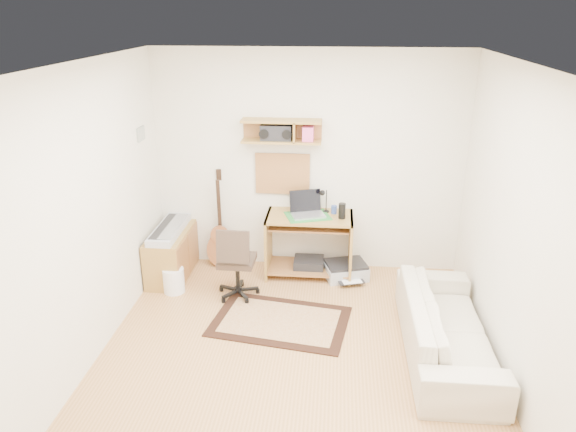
# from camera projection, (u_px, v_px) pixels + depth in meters

# --- Properties ---
(floor) EXTENTS (3.60, 4.00, 0.01)m
(floor) POSITION_uv_depth(u_px,v_px,m) (294.00, 361.00, 4.91)
(floor) COLOR tan
(floor) RESTS_ON ground
(ceiling) EXTENTS (3.60, 4.00, 0.01)m
(ceiling) POSITION_uv_depth(u_px,v_px,m) (295.00, 65.00, 3.97)
(ceiling) COLOR white
(ceiling) RESTS_ON ground
(back_wall) EXTENTS (3.60, 0.01, 2.60)m
(back_wall) POSITION_uv_depth(u_px,v_px,m) (308.00, 163.00, 6.30)
(back_wall) COLOR silver
(back_wall) RESTS_ON ground
(left_wall) EXTENTS (0.01, 4.00, 2.60)m
(left_wall) POSITION_uv_depth(u_px,v_px,m) (83.00, 221.00, 4.60)
(left_wall) COLOR silver
(left_wall) RESTS_ON ground
(right_wall) EXTENTS (0.01, 4.00, 2.60)m
(right_wall) POSITION_uv_depth(u_px,v_px,m) (521.00, 237.00, 4.29)
(right_wall) COLOR silver
(right_wall) RESTS_ON ground
(wall_shelf) EXTENTS (0.90, 0.25, 0.26)m
(wall_shelf) POSITION_uv_depth(u_px,v_px,m) (281.00, 131.00, 6.06)
(wall_shelf) COLOR #A57C3A
(wall_shelf) RESTS_ON back_wall
(cork_board) EXTENTS (0.64, 0.03, 0.49)m
(cork_board) POSITION_uv_depth(u_px,v_px,m) (283.00, 174.00, 6.35)
(cork_board) COLOR tan
(cork_board) RESTS_ON back_wall
(wall_photo) EXTENTS (0.02, 0.20, 0.15)m
(wall_photo) POSITION_uv_depth(u_px,v_px,m) (141.00, 134.00, 5.84)
(wall_photo) COLOR #4C8CBF
(wall_photo) RESTS_ON left_wall
(desk) EXTENTS (1.00, 0.55, 0.75)m
(desk) POSITION_uv_depth(u_px,v_px,m) (309.00, 245.00, 6.37)
(desk) COLOR #A57C3A
(desk) RESTS_ON floor
(laptop) EXTENTS (0.47, 0.47, 0.28)m
(laptop) POSITION_uv_depth(u_px,v_px,m) (308.00, 205.00, 6.17)
(laptop) COLOR silver
(laptop) RESTS_ON desk
(speaker) EXTENTS (0.08, 0.08, 0.18)m
(speaker) POSITION_uv_depth(u_px,v_px,m) (342.00, 211.00, 6.13)
(speaker) COLOR black
(speaker) RESTS_ON desk
(desk_lamp) EXTENTS (0.09, 0.09, 0.28)m
(desk_lamp) POSITION_uv_depth(u_px,v_px,m) (326.00, 201.00, 6.30)
(desk_lamp) COLOR black
(desk_lamp) RESTS_ON desk
(pencil_cup) EXTENTS (0.07, 0.07, 0.10)m
(pencil_cup) POSITION_uv_depth(u_px,v_px,m) (334.00, 210.00, 6.29)
(pencil_cup) COLOR #304890
(pencil_cup) RESTS_ON desk
(boombox) EXTENTS (0.35, 0.16, 0.18)m
(boombox) POSITION_uv_depth(u_px,v_px,m) (276.00, 133.00, 6.07)
(boombox) COLOR black
(boombox) RESTS_ON wall_shelf
(rug) EXTENTS (1.47, 1.10, 0.02)m
(rug) POSITION_uv_depth(u_px,v_px,m) (280.00, 321.00, 5.51)
(rug) COLOR #C7B685
(rug) RESTS_ON floor
(task_chair) EXTENTS (0.45, 0.45, 0.86)m
(task_chair) POSITION_uv_depth(u_px,v_px,m) (237.00, 261.00, 5.87)
(task_chair) COLOR #35291F
(task_chair) RESTS_ON floor
(cabinet) EXTENTS (0.40, 0.90, 0.55)m
(cabinet) POSITION_uv_depth(u_px,v_px,m) (172.00, 254.00, 6.39)
(cabinet) COLOR #A57C3A
(cabinet) RESTS_ON floor
(music_keyboard) EXTENTS (0.28, 0.89, 0.08)m
(music_keyboard) POSITION_uv_depth(u_px,v_px,m) (169.00, 229.00, 6.27)
(music_keyboard) COLOR #B2B5BA
(music_keyboard) RESTS_ON cabinet
(guitar) EXTENTS (0.35, 0.26, 1.21)m
(guitar) POSITION_uv_depth(u_px,v_px,m) (219.00, 220.00, 6.51)
(guitar) COLOR brown
(guitar) RESTS_ON floor
(waste_basket) EXTENTS (0.28, 0.28, 0.28)m
(waste_basket) POSITION_uv_depth(u_px,v_px,m) (174.00, 280.00, 6.05)
(waste_basket) COLOR white
(waste_basket) RESTS_ON floor
(printer) EXTENTS (0.56, 0.49, 0.18)m
(printer) POSITION_uv_depth(u_px,v_px,m) (346.00, 271.00, 6.40)
(printer) COLOR #A5A8AA
(printer) RESTS_ON floor
(sofa) EXTENTS (0.55, 1.87, 0.73)m
(sofa) POSITION_uv_depth(u_px,v_px,m) (448.00, 318.00, 4.90)
(sofa) COLOR beige
(sofa) RESTS_ON floor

